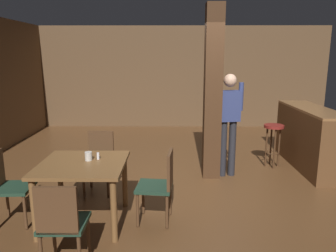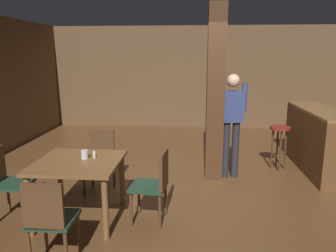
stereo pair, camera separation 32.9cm
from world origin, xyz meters
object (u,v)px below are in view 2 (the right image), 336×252
at_px(chair_south, 50,218).
at_px(napkin_cup, 85,154).
at_px(chair_west, 7,179).
at_px(bar_counter, 312,139).
at_px(salt_shaker, 94,154).
at_px(chair_east, 155,182).
at_px(chair_north, 100,157).
at_px(bar_stool_near, 279,137).
at_px(standing_person, 232,119).
at_px(dining_table, 79,170).

height_order(chair_south, napkin_cup, chair_south).
height_order(chair_west, bar_counter, bar_counter).
bearing_deg(salt_shaker, chair_east, -8.47).
bearing_deg(chair_north, chair_south, -88.62).
xyz_separation_m(napkin_cup, salt_shaker, (0.11, 0.04, -0.01)).
bearing_deg(bar_counter, salt_shaker, -149.55).
bearing_deg(chair_south, chair_west, 136.42).
relative_size(chair_west, bar_stool_near, 1.14).
distance_m(chair_east, chair_west, 1.84).
bearing_deg(bar_counter, chair_west, -154.27).
distance_m(napkin_cup, standing_person, 2.49).
bearing_deg(napkin_cup, bar_stool_near, 34.74).
bearing_deg(dining_table, napkin_cup, 59.93).
xyz_separation_m(chair_south, standing_person, (1.97, 2.55, 0.50)).
height_order(dining_table, chair_north, chair_north).
bearing_deg(bar_stool_near, chair_south, -133.67).
bearing_deg(chair_west, bar_counter, 25.73).
height_order(chair_north, salt_shaker, chair_north).
height_order(chair_east, napkin_cup, chair_east).
bearing_deg(salt_shaker, standing_person, 38.74).
xyz_separation_m(chair_west, chair_south, (0.95, -0.91, 0.00)).
distance_m(napkin_cup, bar_counter, 3.99).
xyz_separation_m(chair_east, napkin_cup, (-0.87, 0.07, 0.31)).
relative_size(chair_north, napkin_cup, 8.40).
bearing_deg(chair_north, chair_east, -44.53).
xyz_separation_m(dining_table, chair_west, (-0.91, -0.03, -0.14)).
relative_size(chair_east, salt_shaker, 10.48).
xyz_separation_m(chair_north, standing_person, (2.01, 0.68, 0.50)).
xyz_separation_m(salt_shaker, standing_person, (1.85, 1.48, 0.20)).
height_order(salt_shaker, standing_person, standing_person).
distance_m(salt_shaker, standing_person, 2.38).
relative_size(chair_north, salt_shaker, 10.48).
xyz_separation_m(chair_north, salt_shaker, (0.17, -0.80, 0.30)).
height_order(chair_west, chair_south, same).
height_order(chair_west, napkin_cup, chair_west).
bearing_deg(napkin_cup, chair_east, -4.78).
relative_size(chair_west, chair_south, 1.00).
height_order(chair_west, bar_stool_near, chair_west).
distance_m(chair_north, standing_person, 2.18).
height_order(chair_north, napkin_cup, chair_north).
xyz_separation_m(salt_shaker, bar_counter, (3.33, 1.96, -0.25)).
height_order(chair_east, chair_south, same).
distance_m(dining_table, chair_east, 0.94).
bearing_deg(standing_person, chair_north, -161.34).
relative_size(salt_shaker, bar_counter, 0.04).
relative_size(chair_west, standing_person, 0.52).
distance_m(dining_table, bar_stool_near, 3.58).
bearing_deg(dining_table, chair_west, -178.01).
height_order(dining_table, chair_east, chair_east).
bearing_deg(chair_east, bar_stool_near, 45.99).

